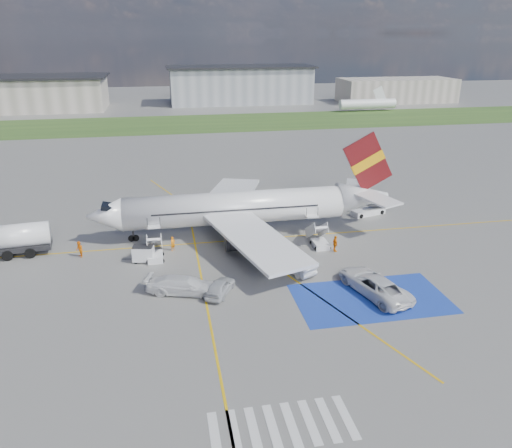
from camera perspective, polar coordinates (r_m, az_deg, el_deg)
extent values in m
plane|color=#60605E|center=(48.26, 0.03, -7.32)|extent=(400.00, 400.00, 0.00)
cube|color=#2D4C1E|center=(138.87, -7.46, 11.31)|extent=(400.00, 30.00, 0.01)
cube|color=gold|center=(58.94, -2.15, -1.87)|extent=(120.00, 0.20, 0.01)
cube|color=gold|center=(39.23, -4.57, -14.76)|extent=(0.20, 60.00, 0.01)
cube|color=gold|center=(58.94, -2.15, -1.87)|extent=(20.71, 56.45, 0.01)
cube|color=#1A39A0|center=(47.64, 12.99, -8.31)|extent=(14.00, 8.00, 0.01)
cube|color=silver|center=(33.02, -4.74, -22.94)|extent=(0.60, 4.00, 0.01)
cube|color=silver|center=(33.11, -2.50, -22.72)|extent=(0.60, 4.00, 0.01)
cube|color=silver|center=(33.24, -0.29, -22.48)|extent=(0.60, 4.00, 0.01)
cube|color=silver|center=(33.42, 1.90, -22.20)|extent=(0.60, 4.00, 0.01)
cube|color=silver|center=(33.64, 4.05, -21.90)|extent=(0.60, 4.00, 0.01)
cube|color=silver|center=(33.90, 6.16, -21.58)|extent=(0.60, 4.00, 0.01)
cube|color=silver|center=(34.20, 8.22, -21.24)|extent=(0.60, 4.00, 0.01)
cube|color=silver|center=(34.54, 10.24, -20.87)|extent=(0.60, 4.00, 0.01)
cube|color=gray|center=(178.97, -26.67, 13.09)|extent=(60.00, 22.00, 10.00)
cube|color=gray|center=(179.74, -1.81, 15.56)|extent=(48.00, 18.00, 12.00)
cube|color=gray|center=(189.87, 15.74, 14.51)|extent=(40.00, 16.00, 8.00)
cylinder|color=silver|center=(59.58, -2.48, 1.87)|extent=(26.00, 3.90, 3.90)
cone|color=silver|center=(59.47, -16.93, 0.91)|extent=(4.00, 3.90, 3.90)
cube|color=black|center=(59.06, -16.46, 1.91)|extent=(1.67, 1.90, 0.82)
cone|color=silver|center=(63.67, 12.11, 3.06)|extent=(6.50, 3.90, 3.90)
cube|color=silver|center=(52.10, -0.02, -1.69)|extent=(9.86, 15.95, 1.40)
cube|color=silver|center=(67.90, -2.69, 3.75)|extent=(9.86, 15.95, 1.40)
cylinder|color=#38383A|center=(55.12, -1.60, -1.96)|extent=(3.40, 2.10, 2.10)
cylinder|color=#38383A|center=(65.48, -3.18, 1.79)|extent=(3.40, 2.10, 2.10)
cube|color=#5B0F12|center=(62.61, 12.67, 6.91)|extent=(6.62, 0.30, 7.45)
cube|color=#F4AA0D|center=(62.61, 12.67, 6.91)|extent=(4.36, 0.40, 3.08)
cube|color=silver|center=(60.92, 13.81, 2.79)|extent=(4.73, 5.95, 0.49)
cube|color=silver|center=(66.51, 11.60, 4.50)|extent=(4.73, 5.95, 0.49)
cube|color=black|center=(57.63, -2.20, 1.58)|extent=(19.50, 0.04, 0.18)
cube|color=black|center=(61.31, -2.76, 2.77)|extent=(19.50, 0.04, 0.18)
cube|color=silver|center=(55.88, -11.51, -2.02)|extent=(1.40, 3.73, 2.32)
cube|color=silver|center=(57.26, -11.58, -0.32)|extent=(1.40, 1.00, 0.12)
cylinder|color=black|center=(57.09, -12.32, 0.15)|extent=(0.06, 0.06, 1.10)
cylinder|color=black|center=(57.05, -10.92, 0.24)|extent=(0.06, 0.06, 1.10)
cube|color=silver|center=(54.85, -11.43, -3.72)|extent=(1.60, 2.40, 0.70)
cube|color=silver|center=(58.38, 6.92, -0.72)|extent=(1.40, 3.73, 2.32)
cube|color=silver|center=(59.70, 6.43, 0.88)|extent=(1.40, 1.00, 0.12)
cylinder|color=black|center=(59.32, 5.80, 1.34)|extent=(0.06, 0.06, 1.10)
cylinder|color=black|center=(59.71, 7.09, 1.42)|extent=(0.06, 0.06, 1.10)
cube|color=silver|center=(57.39, 7.35, -2.32)|extent=(1.60, 2.40, 0.70)
cylinder|color=silver|center=(60.29, -26.11, -1.26)|extent=(7.92, 3.44, 2.60)
cube|color=black|center=(60.75, -25.91, -2.40)|extent=(7.92, 3.44, 0.56)
cube|color=silver|center=(54.53, -12.75, -3.31)|extent=(2.39, 1.70, 1.53)
cube|color=black|center=(54.20, -12.82, -2.52)|extent=(2.27, 1.57, 0.13)
cube|color=silver|center=(68.80, 12.70, 1.36)|extent=(4.89, 2.75, 0.77)
cube|color=black|center=(69.29, 13.50, 2.03)|extent=(3.23, 1.94, 0.86)
imported|color=#B6B9BE|center=(46.96, -4.13, -7.20)|extent=(3.60, 4.66, 1.48)
imported|color=#ACADB3|center=(51.26, 4.35, -4.53)|extent=(3.86, 5.48, 1.71)
imported|color=silver|center=(48.09, 13.34, -6.40)|extent=(4.62, 7.08, 2.44)
imported|color=silver|center=(47.30, -8.10, -6.67)|extent=(6.02, 3.86, 2.19)
imported|color=orange|center=(56.65, -9.48, -2.23)|extent=(0.72, 0.69, 1.66)
imported|color=orange|center=(57.50, -19.54, -2.76)|extent=(0.97, 1.08, 1.83)
imported|color=orange|center=(56.28, 9.04, -2.24)|extent=(0.53, 1.13, 1.88)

